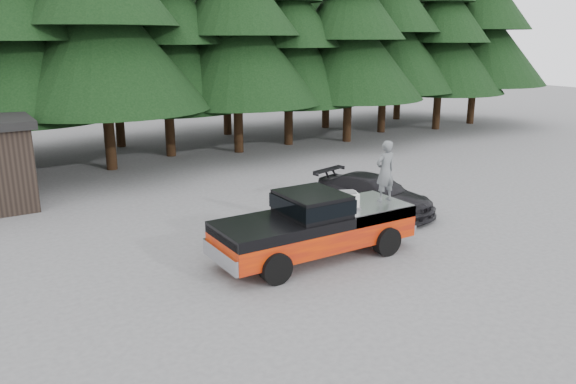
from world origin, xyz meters
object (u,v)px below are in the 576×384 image
pickup_truck (315,235)px  parked_car (375,194)px  air_compressor (347,201)px  man_on_bed (385,171)px

pickup_truck → parked_car: bearing=29.3°
parked_car → pickup_truck: bearing=-165.3°
parked_car → air_compressor: bearing=-156.8°
pickup_truck → man_on_bed: size_ratio=3.28×
man_on_bed → parked_car: (1.80, 2.50, -1.59)m
man_on_bed → parked_car: man_on_bed is taller
pickup_truck → air_compressor: bearing=-4.9°
pickup_truck → man_on_bed: man_on_bed is taller
man_on_bed → parked_car: 3.46m
air_compressor → pickup_truck: bearing=-162.5°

